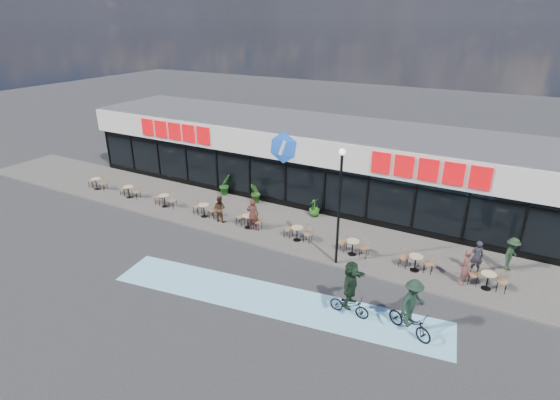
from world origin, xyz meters
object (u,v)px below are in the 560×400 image
object	(u,v)px
pedestrian_c	(477,256)
cyclist_a	(411,311)
pedestrian_a	(465,267)
potted_plant_mid	(256,193)
lamp_post	(340,198)
potted_plant_right	(315,207)
bistro_set_0	(97,182)
potted_plant_left	(225,185)
pedestrian_b	(511,255)
cyclist_b	(350,290)
patron_right	(220,209)
patron_left	(253,214)

from	to	relation	value
pedestrian_c	cyclist_a	xyz separation A→B (m)	(-1.58, -5.44, 0.08)
pedestrian_a	potted_plant_mid	bearing A→B (deg)	-106.65
lamp_post	potted_plant_right	xyz separation A→B (m)	(-3.04, 4.19, -2.68)
potted_plant_right	pedestrian_c	xyz separation A→B (m)	(8.74, -1.92, 0.23)
pedestrian_a	cyclist_a	bearing A→B (deg)	-19.03
bistro_set_0	potted_plant_left	world-z (taller)	potted_plant_left
pedestrian_b	cyclist_b	xyz separation A→B (m)	(-5.19, -6.28, 0.19)
lamp_post	potted_plant_mid	xyz separation A→B (m)	(-6.96, 4.17, -2.58)
potted_plant_right	patron_right	xyz separation A→B (m)	(-4.32, -3.14, 0.21)
cyclist_b	cyclist_a	bearing A→B (deg)	0.38
lamp_post	patron_right	bearing A→B (deg)	171.91
lamp_post	potted_plant_mid	bearing A→B (deg)	149.04
potted_plant_mid	patron_left	distance (m)	3.59
patron_left	cyclist_b	xyz separation A→B (m)	(7.03, -4.24, 0.13)
potted_plant_left	cyclist_b	size ratio (longest dim) A/B	0.58
potted_plant_right	pedestrian_c	size ratio (longest dim) A/B	0.71
bistro_set_0	potted_plant_mid	distance (m)	10.86
patron_left	pedestrian_a	size ratio (longest dim) A/B	1.08
pedestrian_c	pedestrian_a	bearing A→B (deg)	52.53
bistro_set_0	cyclist_a	world-z (taller)	cyclist_a
patron_right	pedestrian_b	xyz separation A→B (m)	(14.38, 2.05, 0.05)
lamp_post	pedestrian_c	world-z (taller)	lamp_post
potted_plant_right	pedestrian_b	size ratio (longest dim) A/B	0.67
potted_plant_mid	patron_right	bearing A→B (deg)	-97.22
potted_plant_left	potted_plant_mid	xyz separation A→B (m)	(2.43, -0.23, -0.03)
patron_right	cyclist_a	size ratio (longest dim) A/B	0.68
potted_plant_left	cyclist_b	bearing A→B (deg)	-34.05
cyclist_a	cyclist_b	distance (m)	2.30
bistro_set_0	patron_left	size ratio (longest dim) A/B	0.88
potted_plant_mid	pedestrian_c	bearing A→B (deg)	-8.55
pedestrian_a	patron_left	bearing A→B (deg)	-92.51
bistro_set_0	potted_plant_mid	world-z (taller)	potted_plant_mid
pedestrian_b	cyclist_b	bearing A→B (deg)	157.89
bistro_set_0	pedestrian_a	size ratio (longest dim) A/B	0.94
potted_plant_left	pedestrian_c	xyz separation A→B (m)	(15.09, -2.13, 0.10)
pedestrian_c	potted_plant_left	bearing A→B (deg)	-31.32
pedestrian_b	cyclist_a	bearing A→B (deg)	172.63
potted_plant_right	pedestrian_a	size ratio (longest dim) A/B	0.67
potted_plant_right	cyclist_b	xyz separation A→B (m)	(4.87, -7.37, 0.46)
patron_right	potted_plant_mid	bearing A→B (deg)	-101.86
bistro_set_0	patron_left	xyz separation A→B (m)	(12.20, -0.13, 0.42)
pedestrian_c	cyclist_a	distance (m)	5.66
bistro_set_0	potted_plant_left	distance (m)	8.63
pedestrian_b	cyclist_b	world-z (taller)	cyclist_b
lamp_post	patron_right	world-z (taller)	lamp_post
patron_left	potted_plant_mid	bearing A→B (deg)	-79.91
lamp_post	cyclist_a	distance (m)	5.72
bistro_set_0	patron_right	world-z (taller)	patron_right
potted_plant_mid	pedestrian_b	distance (m)	14.03
pedestrian_a	pedestrian_b	xyz separation A→B (m)	(1.64, 2.08, -0.00)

